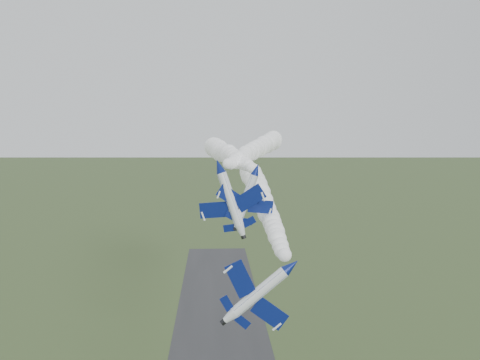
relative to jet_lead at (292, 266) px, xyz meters
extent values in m
cylinder|color=white|center=(-0.04, 0.10, -0.03)|extent=(2.04, 7.79, 1.95)
cone|color=navy|center=(0.02, -4.80, -0.03)|extent=(1.98, 2.06, 1.95)
cone|color=white|center=(-0.09, 4.81, -0.03)|extent=(1.97, 1.69, 1.95)
cylinder|color=black|center=(-0.10, 5.74, -0.03)|extent=(1.00, 0.57, 0.99)
ellipsoid|color=black|center=(0.39, -1.90, 0.30)|extent=(1.33, 2.68, 1.30)
cube|color=navy|center=(-1.91, 0.81, 2.03)|extent=(2.83, 2.25, 3.37)
cube|color=navy|center=(1.61, 0.86, -2.26)|extent=(2.83, 2.25, 3.37)
cube|color=navy|center=(-1.02, 3.97, 1.11)|extent=(1.26, 1.03, 1.49)
cube|color=navy|center=(0.86, 3.99, -1.17)|extent=(1.26, 1.03, 1.49)
cube|color=navy|center=(0.85, 3.77, 0.73)|extent=(1.66, 1.50, 1.38)
cylinder|color=white|center=(-8.35, 22.58, 10.41)|extent=(4.29, 8.94, 1.99)
cone|color=navy|center=(-9.85, 17.28, 10.41)|extent=(2.54, 2.74, 1.99)
cone|color=white|center=(-6.91, 27.67, 10.41)|extent=(2.42, 2.34, 1.99)
cylinder|color=black|center=(-6.62, 28.67, 10.41)|extent=(1.14, 0.87, 1.01)
ellipsoid|color=black|center=(-9.15, 20.47, 10.96)|extent=(2.09, 3.24, 1.33)
cube|color=navy|center=(-10.90, 24.16, 9.22)|extent=(5.06, 3.64, 1.74)
cube|color=navy|center=(-5.25, 22.56, 11.31)|extent=(5.06, 3.64, 1.74)
cube|color=navy|center=(-8.67, 27.20, 9.86)|extent=(2.23, 1.64, 0.79)
cube|color=navy|center=(-5.66, 26.35, 10.97)|extent=(2.23, 1.64, 0.79)
cube|color=navy|center=(-7.67, 26.66, 11.68)|extent=(1.30, 1.84, 2.20)
cylinder|color=white|center=(-2.44, 22.29, 9.88)|extent=(2.37, 7.48, 1.68)
cone|color=navy|center=(-2.00, 17.67, 9.88)|extent=(1.86, 2.08, 1.68)
cone|color=white|center=(-2.87, 26.74, 9.88)|extent=(1.82, 1.73, 1.68)
cylinder|color=black|center=(-2.95, 27.61, 9.88)|extent=(0.90, 0.60, 0.85)
ellipsoid|color=black|center=(-2.10, 20.42, 10.34)|extent=(1.36, 2.62, 1.12)
cube|color=navy|center=(-5.01, 22.75, 10.64)|extent=(4.02, 2.46, 1.48)
cube|color=navy|center=(-0.09, 23.22, 8.86)|extent=(4.02, 2.46, 1.48)
cube|color=navy|center=(-4.10, 25.83, 10.35)|extent=(1.76, 1.12, 0.67)
cube|color=navy|center=(-1.48, 26.08, 9.40)|extent=(1.76, 1.12, 0.67)
cube|color=navy|center=(-2.39, 25.78, 10.95)|extent=(0.88, 1.47, 1.85)
camera|label=1|loc=(-9.37, -61.99, 16.14)|focal=40.00mm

